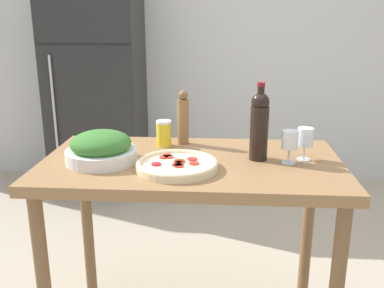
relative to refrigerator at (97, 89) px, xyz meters
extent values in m
cube|color=silver|center=(0.95, 0.35, 0.40)|extent=(6.40, 0.06, 2.60)
cube|color=black|center=(0.00, 0.00, 0.00)|extent=(0.76, 0.60, 1.80)
cube|color=black|center=(0.00, -0.30, 0.40)|extent=(0.74, 0.01, 0.01)
cylinder|color=#B2B2B7|center=(-0.27, -0.32, -0.09)|extent=(0.02, 0.02, 0.81)
cube|color=olive|center=(0.95, -1.88, -0.01)|extent=(1.26, 0.68, 0.05)
cylinder|color=brown|center=(0.38, -1.60, -0.46)|extent=(0.06, 0.06, 0.87)
cylinder|color=brown|center=(1.52, -1.60, -0.46)|extent=(0.06, 0.06, 0.87)
cylinder|color=black|center=(1.23, -1.85, 0.13)|extent=(0.08, 0.08, 0.23)
sphere|color=black|center=(1.23, -1.85, 0.26)|extent=(0.07, 0.07, 0.07)
cylinder|color=black|center=(1.23, -1.85, 0.30)|extent=(0.03, 0.03, 0.06)
cylinder|color=maroon|center=(1.23, -1.85, 0.33)|extent=(0.03, 0.03, 0.02)
cylinder|color=silver|center=(1.35, -1.90, 0.02)|extent=(0.06, 0.06, 0.00)
cylinder|color=silver|center=(1.35, -1.90, 0.05)|extent=(0.01, 0.01, 0.06)
cylinder|color=white|center=(1.35, -1.90, 0.12)|extent=(0.07, 0.07, 0.08)
cylinder|color=maroon|center=(1.35, -1.90, 0.09)|extent=(0.06, 0.06, 0.02)
cylinder|color=silver|center=(1.42, -1.85, 0.02)|extent=(0.06, 0.06, 0.00)
cylinder|color=silver|center=(1.42, -1.85, 0.05)|extent=(0.01, 0.01, 0.06)
cylinder|color=white|center=(1.42, -1.85, 0.12)|extent=(0.07, 0.07, 0.08)
cylinder|color=maroon|center=(1.42, -1.85, 0.08)|extent=(0.06, 0.06, 0.00)
cylinder|color=olive|center=(0.89, -1.65, 0.12)|extent=(0.05, 0.05, 0.21)
sphere|color=brown|center=(0.89, -1.65, 0.25)|extent=(0.05, 0.05, 0.05)
cylinder|color=white|center=(0.58, -1.93, 0.04)|extent=(0.29, 0.29, 0.05)
ellipsoid|color=#38752D|center=(0.58, -1.93, 0.10)|extent=(0.25, 0.25, 0.10)
cylinder|color=beige|center=(0.90, -2.00, 0.03)|extent=(0.33, 0.33, 0.02)
torus|color=beige|center=(0.90, -2.00, 0.04)|extent=(0.33, 0.33, 0.02)
cylinder|color=red|center=(0.84, -1.93, 0.04)|extent=(0.04, 0.04, 0.01)
cylinder|color=red|center=(0.85, -1.91, 0.04)|extent=(0.04, 0.04, 0.01)
cylinder|color=red|center=(0.86, -1.93, 0.04)|extent=(0.04, 0.04, 0.01)
cylinder|color=red|center=(0.82, -2.02, 0.04)|extent=(0.04, 0.04, 0.01)
cylinder|color=red|center=(0.97, -2.00, 0.04)|extent=(0.04, 0.04, 0.01)
cylinder|color=red|center=(0.96, -1.95, 0.04)|extent=(0.04, 0.04, 0.01)
cylinder|color=red|center=(0.91, -2.03, 0.04)|extent=(0.04, 0.04, 0.01)
cylinder|color=red|center=(0.91, -2.00, 0.04)|extent=(0.04, 0.04, 0.01)
cylinder|color=red|center=(0.91, -2.02, 0.04)|extent=(0.04, 0.04, 0.01)
cylinder|color=red|center=(0.91, -1.98, 0.04)|extent=(0.04, 0.04, 0.01)
cylinder|color=yellow|center=(0.81, -1.69, 0.07)|extent=(0.07, 0.07, 0.11)
cylinder|color=white|center=(0.81, -1.69, 0.13)|extent=(0.07, 0.07, 0.01)
camera|label=1|loc=(1.07, -3.58, 0.60)|focal=40.00mm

